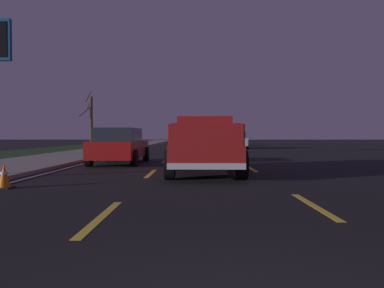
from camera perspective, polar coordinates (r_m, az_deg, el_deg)
The scene contains 10 objects.
ground at distance 28.74m, azimuth 1.06°, elevation -1.06°, with size 144.00×144.00×0.00m, color black.
sidewalk_shoulder at distance 29.60m, azimuth -13.52°, elevation -0.91°, with size 108.00×4.00×0.12m, color gray.
grass_verge at distance 31.18m, azimuth -22.48°, elevation -0.97°, with size 108.00×6.00×0.01m, color #1E3819.
lane_markings at distance 32.78m, azimuth -4.30°, elevation -0.75°, with size 108.41×7.04×0.01m.
pickup_truck at distance 12.11m, azimuth 2.03°, elevation -0.15°, with size 5.45×2.33×1.87m.
sedan_white at distance 39.75m, azimuth 1.16°, elevation 0.75°, with size 4.43×2.08×1.54m.
sedan_silver at distance 33.39m, azimuth 6.81°, elevation 0.62°, with size 4.41×2.04×1.54m.
sedan_red at distance 15.89m, azimuth -11.35°, elevation -0.26°, with size 4.44×2.08×1.54m.
bare_tree_far at distance 38.08m, azimuth -15.70°, elevation 3.62°, with size 1.00×1.25×5.73m.
traffic_cone_near at distance 9.46m, azimuth -27.60°, elevation -4.54°, with size 0.36×0.36×0.58m.
Camera 1 is at (-1.71, 0.35, 1.24)m, focal length 33.70 mm.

